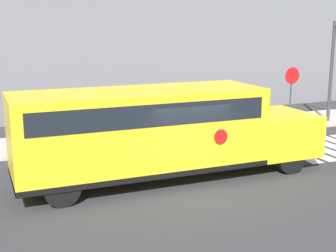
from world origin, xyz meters
TOP-DOWN VIEW (x-y plane):
  - ground_plane at (0.00, 0.00)m, footprint 60.00×60.00m
  - sidewalk_strip at (0.00, 6.50)m, footprint 44.00×3.00m
  - building_backdrop at (0.00, 13.00)m, footprint 32.00×4.00m
  - school_bus at (-0.59, 0.99)m, footprint 9.88×2.57m
  - stop_sign at (7.81, 5.47)m, footprint 0.77×0.10m

SIDE VIEW (x-z plane):
  - ground_plane at x=0.00m, z-range 0.00..0.00m
  - sidewalk_strip at x=0.00m, z-range 0.00..0.15m
  - school_bus at x=-0.59m, z-range 0.20..3.08m
  - stop_sign at x=7.81m, z-range 0.49..3.37m
  - building_backdrop at x=0.00m, z-range 0.00..8.62m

